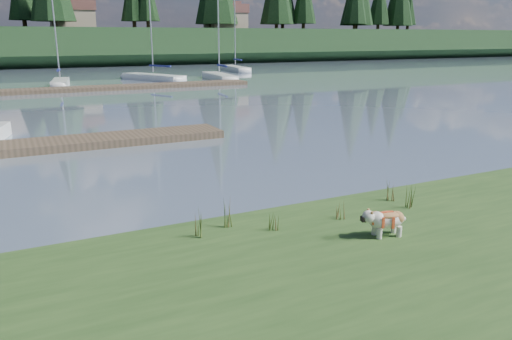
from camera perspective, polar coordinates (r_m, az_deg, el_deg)
ground at (r=41.31m, az=-21.04°, el=8.36°), size 200.00×200.00×0.00m
bank at (r=7.40m, az=10.50°, el=-17.39°), size 60.00×9.00×0.35m
ridge at (r=84.03m, az=-24.30°, el=12.67°), size 200.00×20.00×5.00m
bulldog at (r=10.00m, az=14.65°, el=-5.44°), size 0.94×0.49×0.55m
dock_near at (r=20.31m, az=-26.16°, el=2.25°), size 16.00×2.00×0.30m
dock_far at (r=41.53m, az=-18.30°, el=8.84°), size 26.00×2.20×0.30m
sailboat_bg_2 at (r=46.35m, az=-21.42°, el=9.37°), size 2.15×6.31×9.52m
sailboat_bg_3 at (r=50.15m, az=-12.20°, el=10.40°), size 5.12×8.20×12.20m
sailboat_bg_4 at (r=50.11m, az=-4.45°, el=10.68°), size 2.29×8.12×11.79m
sailboat_bg_5 at (r=62.44m, az=-2.59°, el=11.56°), size 2.18×7.91×11.17m
weed_0 at (r=10.18m, az=-3.17°, el=-4.95°), size 0.17×0.14×0.67m
weed_1 at (r=10.01m, az=1.88°, el=-5.76°), size 0.17×0.14×0.49m
weed_2 at (r=11.80m, az=16.99°, el=-2.92°), size 0.17×0.14×0.60m
weed_3 at (r=9.72m, az=-6.73°, el=-6.22°), size 0.17×0.14×0.60m
weed_4 at (r=10.78m, az=9.59°, el=-4.53°), size 0.17×0.14×0.44m
weed_5 at (r=12.18m, az=15.15°, el=-2.16°), size 0.17×0.14×0.64m
mud_lip at (r=10.87m, az=-3.53°, el=-6.80°), size 60.00×0.50×0.14m
house_1 at (r=82.58m, az=-20.29°, el=16.39°), size 6.30×5.30×4.65m
house_2 at (r=86.86m, az=-3.51°, el=17.15°), size 6.30×5.30×4.65m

